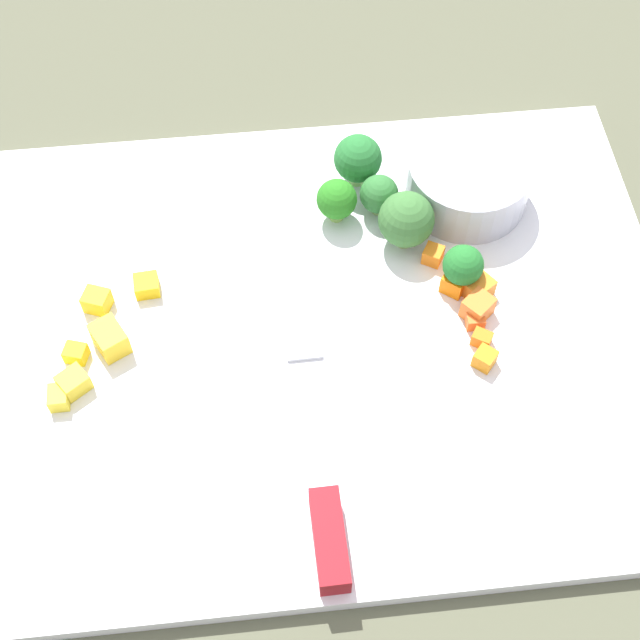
# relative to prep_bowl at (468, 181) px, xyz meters

# --- Properties ---
(ground_plane) EXTENTS (4.00, 4.00, 0.00)m
(ground_plane) POSITION_rel_prep_bowl_xyz_m (-0.12, -0.11, -0.03)
(ground_plane) COLOR #535641
(cutting_board) EXTENTS (0.49, 0.38, 0.01)m
(cutting_board) POSITION_rel_prep_bowl_xyz_m (-0.12, -0.11, -0.03)
(cutting_board) COLOR white
(cutting_board) RESTS_ON ground_plane
(prep_bowl) EXTENTS (0.09, 0.09, 0.04)m
(prep_bowl) POSITION_rel_prep_bowl_xyz_m (0.00, 0.00, 0.00)
(prep_bowl) COLOR #B2B6C6
(prep_bowl) RESTS_ON cutting_board
(chef_knife) EXTENTS (0.03, 0.36, 0.02)m
(chef_knife) POSITION_rel_prep_bowl_xyz_m (-0.13, -0.17, -0.01)
(chef_knife) COLOR silver
(chef_knife) RESTS_ON cutting_board
(carrot_dice_0) EXTENTS (0.03, 0.03, 0.02)m
(carrot_dice_0) POSITION_rel_prep_bowl_xyz_m (-0.01, -0.10, -0.01)
(carrot_dice_0) COLOR orange
(carrot_dice_0) RESTS_ON cutting_board
(carrot_dice_1) EXTENTS (0.03, 0.03, 0.01)m
(carrot_dice_1) POSITION_rel_prep_bowl_xyz_m (-0.01, -0.09, -0.01)
(carrot_dice_1) COLOR orange
(carrot_dice_1) RESTS_ON cutting_board
(carrot_dice_2) EXTENTS (0.02, 0.02, 0.01)m
(carrot_dice_2) POSITION_rel_prep_bowl_xyz_m (-0.01, -0.13, -0.01)
(carrot_dice_2) COLOR orange
(carrot_dice_2) RESTS_ON cutting_board
(carrot_dice_3) EXTENTS (0.02, 0.02, 0.01)m
(carrot_dice_3) POSITION_rel_prep_bowl_xyz_m (-0.03, -0.06, -0.01)
(carrot_dice_3) COLOR orange
(carrot_dice_3) RESTS_ON cutting_board
(carrot_dice_4) EXTENTS (0.02, 0.02, 0.01)m
(carrot_dice_4) POSITION_rel_prep_bowl_xyz_m (-0.02, -0.15, -0.01)
(carrot_dice_4) COLOR orange
(carrot_dice_4) RESTS_ON cutting_board
(carrot_dice_5) EXTENTS (0.02, 0.02, 0.02)m
(carrot_dice_5) POSITION_rel_prep_bowl_xyz_m (-0.02, -0.08, -0.01)
(carrot_dice_5) COLOR orange
(carrot_dice_5) RESTS_ON cutting_board
(carrot_dice_6) EXTENTS (0.01, 0.01, 0.01)m
(carrot_dice_6) POSITION_rel_prep_bowl_xyz_m (-0.02, -0.11, -0.01)
(carrot_dice_6) COLOR orange
(carrot_dice_6) RESTS_ON cutting_board
(carrot_dice_7) EXTENTS (0.02, 0.02, 0.01)m
(carrot_dice_7) POSITION_rel_prep_bowl_xyz_m (-0.02, -0.07, -0.01)
(carrot_dice_7) COLOR orange
(carrot_dice_7) RESTS_ON cutting_board
(pepper_dice_0) EXTENTS (0.02, 0.02, 0.01)m
(pepper_dice_0) POSITION_rel_prep_bowl_xyz_m (-0.29, -0.11, -0.01)
(pepper_dice_0) COLOR yellow
(pepper_dice_0) RESTS_ON cutting_board
(pepper_dice_1) EXTENTS (0.02, 0.02, 0.01)m
(pepper_dice_1) POSITION_rel_prep_bowl_xyz_m (-0.29, -0.14, -0.01)
(pepper_dice_1) COLOR yellow
(pepper_dice_1) RESTS_ON cutting_board
(pepper_dice_2) EXTENTS (0.02, 0.02, 0.01)m
(pepper_dice_2) POSITION_rel_prep_bowl_xyz_m (-0.24, -0.06, -0.01)
(pepper_dice_2) COLOR yellow
(pepper_dice_2) RESTS_ON cutting_board
(pepper_dice_3) EXTENTS (0.03, 0.03, 0.02)m
(pepper_dice_3) POSITION_rel_prep_bowl_xyz_m (-0.27, -0.10, -0.01)
(pepper_dice_3) COLOR yellow
(pepper_dice_3) RESTS_ON cutting_board
(pepper_dice_4) EXTENTS (0.02, 0.02, 0.02)m
(pepper_dice_4) POSITION_rel_prep_bowl_xyz_m (-0.28, -0.07, -0.01)
(pepper_dice_4) COLOR yellow
(pepper_dice_4) RESTS_ON cutting_board
(pepper_dice_5) EXTENTS (0.01, 0.02, 0.01)m
(pepper_dice_5) POSITION_rel_prep_bowl_xyz_m (-0.30, -0.15, -0.01)
(pepper_dice_5) COLOR yellow
(pepper_dice_5) RESTS_ON cutting_board
(broccoli_floret_0) EXTENTS (0.03, 0.03, 0.04)m
(broccoli_floret_0) POSITION_rel_prep_bowl_xyz_m (-0.02, -0.08, 0.00)
(broccoli_floret_0) COLOR #89AE57
(broccoli_floret_0) RESTS_ON cutting_board
(broccoli_floret_1) EXTENTS (0.03, 0.03, 0.04)m
(broccoli_floret_1) POSITION_rel_prep_bowl_xyz_m (-0.10, -0.01, 0.00)
(broccoli_floret_1) COLOR #91C357
(broccoli_floret_1) RESTS_ON cutting_board
(broccoli_floret_2) EXTENTS (0.04, 0.04, 0.04)m
(broccoli_floret_2) POSITION_rel_prep_bowl_xyz_m (-0.08, 0.03, 0.01)
(broccoli_floret_2) COLOR #8BC068
(broccoli_floret_2) RESTS_ON cutting_board
(broccoli_floret_3) EXTENTS (0.04, 0.04, 0.05)m
(broccoli_floret_3) POSITION_rel_prep_bowl_xyz_m (-0.05, -0.04, 0.01)
(broccoli_floret_3) COLOR #89B064
(broccoli_floret_3) RESTS_ON cutting_board
(broccoli_floret_4) EXTENTS (0.03, 0.03, 0.03)m
(broccoli_floret_4) POSITION_rel_prep_bowl_xyz_m (-0.07, -0.01, -0.00)
(broccoli_floret_4) COLOR #8FAC63
(broccoli_floret_4) RESTS_ON cutting_board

